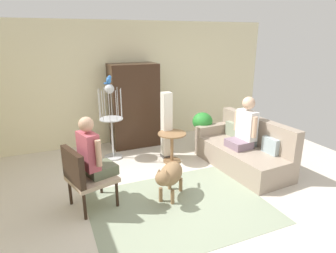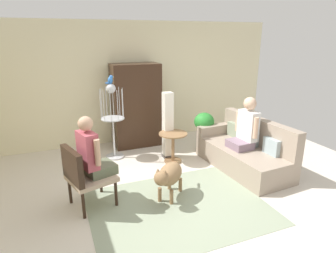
{
  "view_description": "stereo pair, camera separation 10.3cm",
  "coord_description": "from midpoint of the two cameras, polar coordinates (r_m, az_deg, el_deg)",
  "views": [
    {
      "loc": [
        -1.77,
        -3.59,
        2.37
      ],
      "look_at": [
        -0.03,
        0.44,
        0.98
      ],
      "focal_mm": 31.11,
      "sensor_mm": 36.0,
      "label": 1
    },
    {
      "loc": [
        -1.67,
        -3.63,
        2.37
      ],
      "look_at": [
        -0.03,
        0.44,
        0.98
      ],
      "focal_mm": 31.11,
      "sensor_mm": 36.0,
      "label": 2
    }
  ],
  "objects": [
    {
      "name": "ground_plane",
      "position": [
        4.64,
        1.97,
        -13.17
      ],
      "size": [
        7.61,
        7.61,
        0.0
      ],
      "primitive_type": "plane",
      "color": "beige"
    },
    {
      "name": "back_wall",
      "position": [
        6.7,
        -8.2,
        8.46
      ],
      "size": [
        6.94,
        0.12,
        2.67
      ],
      "primitive_type": "cube",
      "color": "beige",
      "rests_on": "ground"
    },
    {
      "name": "area_rug",
      "position": [
        4.35,
        1.61,
        -15.41
      ],
      "size": [
        2.5,
        1.92,
        0.01
      ],
      "primitive_type": "cube",
      "color": "gray",
      "rests_on": "ground"
    },
    {
      "name": "couch",
      "position": [
        5.6,
        14.07,
        -4.57
      ],
      "size": [
        0.98,
        1.92,
        0.91
      ],
      "color": "gray",
      "rests_on": "ground"
    },
    {
      "name": "armchair",
      "position": [
        4.24,
        -16.92,
        -8.94
      ],
      "size": [
        0.73,
        0.73,
        0.92
      ],
      "color": "black",
      "rests_on": "ground"
    },
    {
      "name": "person_on_couch",
      "position": [
        5.39,
        14.29,
        -0.02
      ],
      "size": [
        0.46,
        0.55,
        0.92
      ],
      "color": "gray"
    },
    {
      "name": "person_on_armchair",
      "position": [
        4.18,
        -15.32,
        -5.07
      ],
      "size": [
        0.54,
        0.52,
        0.88
      ],
      "color": "#586048"
    },
    {
      "name": "round_end_table",
      "position": [
        5.59,
        0.25,
        -3.33
      ],
      "size": [
        0.54,
        0.54,
        0.59
      ],
      "color": "olive",
      "rests_on": "ground"
    },
    {
      "name": "dog",
      "position": [
        4.37,
        -0.31,
        -9.48
      ],
      "size": [
        0.67,
        0.69,
        0.61
      ],
      "color": "olive",
      "rests_on": "ground"
    },
    {
      "name": "bird_cage_stand",
      "position": [
        5.75,
        -11.58,
        1.6
      ],
      "size": [
        0.45,
        0.45,
        1.49
      ],
      "color": "silver",
      "rests_on": "ground"
    },
    {
      "name": "parrot",
      "position": [
        5.6,
        -12.07,
        8.9
      ],
      "size": [
        0.17,
        0.1,
        0.16
      ],
      "color": "blue",
      "rests_on": "bird_cage_stand"
    },
    {
      "name": "potted_plant",
      "position": [
        6.16,
        6.25,
        -0.21
      ],
      "size": [
        0.42,
        0.42,
        0.83
      ],
      "color": "beige",
      "rests_on": "ground"
    },
    {
      "name": "column_lamp",
      "position": [
        5.71,
        -0.81,
        0.07
      ],
      "size": [
        0.2,
        0.2,
        1.33
      ],
      "color": "#4C4742",
      "rests_on": "ground"
    },
    {
      "name": "armoire_cabinet",
      "position": [
        6.39,
        -7.13,
        4.09
      ],
      "size": [
        1.01,
        0.56,
        1.8
      ],
      "primitive_type": "cube",
      "color": "#382316",
      "rests_on": "ground"
    }
  ]
}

